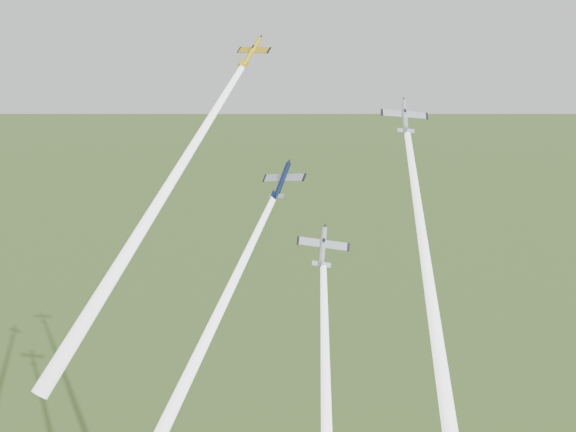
# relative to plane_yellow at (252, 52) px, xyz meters

# --- Properties ---
(plane_yellow) EXTENTS (9.04, 8.32, 6.29)m
(plane_yellow) POSITION_rel_plane_yellow_xyz_m (0.00, 0.00, 0.00)
(plane_yellow) COLOR gold
(smoke_trail_yellow) EXTENTS (19.17, 38.29, 44.89)m
(smoke_trail_yellow) POSITION_rel_plane_yellow_xyz_m (-8.98, -19.76, -24.00)
(smoke_trail_yellow) COLOR white
(plane_navy) EXTENTS (9.19, 8.97, 8.25)m
(plane_navy) POSITION_rel_plane_yellow_xyz_m (6.84, -4.31, -19.98)
(plane_navy) COLOR black
(smoke_trail_navy) EXTENTS (13.73, 38.42, 43.17)m
(smoke_trail_navy) POSITION_rel_plane_yellow_xyz_m (0.80, -24.35, -43.12)
(smoke_trail_navy) COLOR white
(plane_silver_right) EXTENTS (8.73, 8.44, 6.85)m
(plane_silver_right) POSITION_rel_plane_yellow_xyz_m (25.59, -0.55, -9.33)
(plane_silver_right) COLOR silver
(smoke_trail_silver_right) EXTENTS (20.13, 41.87, 48.96)m
(smoke_trail_silver_right) POSITION_rel_plane_yellow_xyz_m (35.03, -22.12, -35.36)
(smoke_trail_silver_right) COLOR white
(plane_silver_low) EXTENTS (8.96, 8.82, 7.82)m
(plane_silver_low) POSITION_rel_plane_yellow_xyz_m (16.16, -11.89, -27.99)
(plane_silver_low) COLOR #B2BBC1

